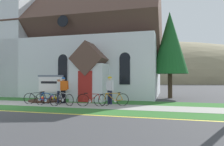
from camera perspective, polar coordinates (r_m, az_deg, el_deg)
The scene contains 18 objects.
ground at distance 17.05m, azimuth -19.26°, elevation -6.70°, with size 140.00×140.00×0.00m, color #3D3D3F.
sidewalk_slab at distance 14.17m, azimuth -19.35°, elevation -7.82°, with size 32.00×2.06×0.01m, color #99968E.
grass_verge at distance 12.68m, azimuth -24.19°, elevation -8.58°, with size 32.00×1.68×0.01m, color #2D6628.
church_lawn at distance 15.95m, azimuth -15.03°, elevation -7.10°, with size 24.00×2.17×0.01m, color #2D6628.
curb_paint_stripe at distance 11.94m, azimuth -27.23°, elevation -9.03°, with size 28.00×0.16×0.01m, color yellow.
church_building at distance 20.97m, azimuth -8.84°, elevation 7.11°, with size 14.52×10.77×13.89m.
church_sign at distance 15.88m, azimuth -16.21°, elevation -2.88°, with size 1.94×0.27×1.82m.
flower_bed at distance 15.54m, azimuth -17.11°, elevation -6.97°, with size 2.46×2.46×0.34m.
bicycle_yellow at distance 12.30m, azimuth -5.61°, elevation -7.19°, with size 1.66×0.47×0.79m.
bicycle_orange at distance 13.06m, azimuth -12.91°, elevation -6.83°, with size 1.60×0.67×0.81m.
bicycle_red at distance 12.45m, azimuth 0.45°, elevation -7.09°, with size 1.69×0.65×0.80m.
bicycle_blue at distance 14.10m, azimuth -19.33°, elevation -6.38°, with size 1.67×0.54×0.80m.
bicycle_silver at distance 13.22m, azimuth -17.13°, elevation -6.75°, with size 1.75×0.30×0.82m.
cyclist_in_white_jersey at distance 13.94m, azimuth -14.23°, elevation -4.06°, with size 0.40×0.72×1.63m.
cyclist_in_blue_jersey at distance 13.08m, azimuth -0.59°, elevation -4.01°, with size 0.51×0.55×1.72m.
cyclist_in_orange_jersey at distance 13.89m, azimuth -12.99°, elevation -3.96°, with size 0.51×0.55×1.67m.
roadside_conifer at distance 17.78m, azimuth 15.31°, elevation 7.86°, with size 2.86×2.86×6.96m.
distant_hill at distance 76.67m, azimuth 6.89°, elevation -2.40°, with size 104.47×54.74×27.65m, color #847A5B.
Camera 1 is at (9.56, -10.03, 1.66)m, focal length 33.94 mm.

